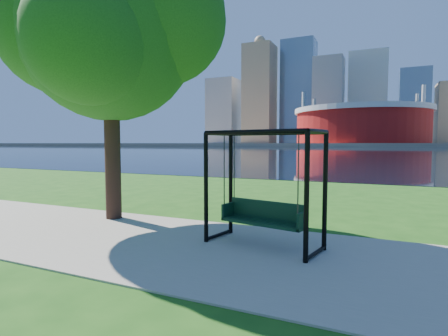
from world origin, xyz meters
The scene contains 8 objects.
ground centered at (0.00, 0.00, 0.00)m, with size 900.00×900.00×0.00m, color #1E5114.
path centered at (0.00, -0.50, 0.01)m, with size 120.00×4.00×0.03m, color #9E937F.
river centered at (0.00, 102.00, 0.01)m, with size 900.00×180.00×0.02m, color black.
far_bank centered at (0.00, 306.00, 1.00)m, with size 900.00×228.00×2.00m, color #937F60.
stadium centered at (-10.00, 235.00, 14.23)m, with size 83.00×83.00×32.00m.
skyline centered at (-4.27, 319.39, 35.89)m, with size 392.00×66.00×96.50m.
swing centered at (0.61, 0.10, 1.08)m, with size 2.32×1.36×2.23m.
park_tree centered at (-3.78, 0.89, 4.88)m, with size 5.66×5.11×7.03m.
Camera 1 is at (2.63, -6.22, 1.99)m, focal length 28.00 mm.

